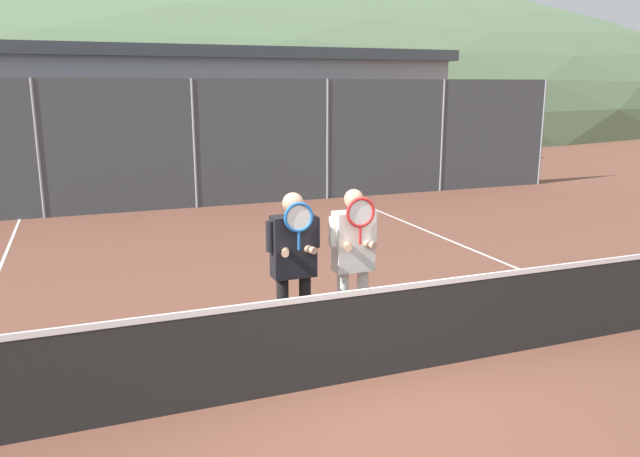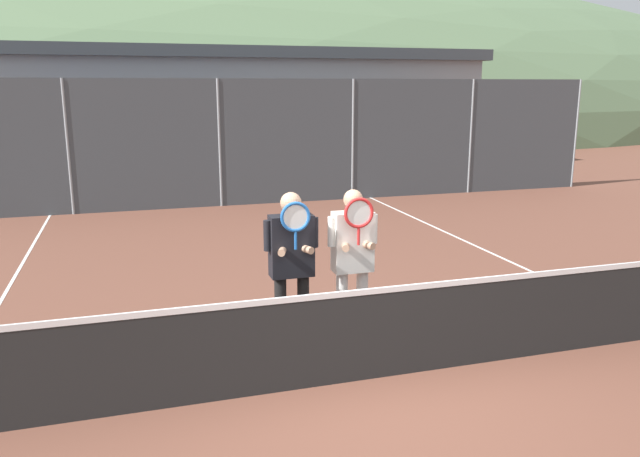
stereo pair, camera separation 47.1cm
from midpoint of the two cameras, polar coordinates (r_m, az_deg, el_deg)
The scene contains 10 objects.
ground_plane at distance 6.34m, azimuth 6.04°, elevation -13.63°, with size 120.00×120.00×0.00m, color brown.
hill_distant at distance 56.95m, azimuth -14.92°, elevation 9.68°, with size 124.78×69.32×24.26m.
clubhouse_building at distance 22.02m, azimuth -12.85°, elevation 10.56°, with size 21.21×5.50×4.02m.
fence_back at distance 14.93m, azimuth -8.28°, elevation 7.69°, with size 20.05×0.06×2.99m.
tennis_net at distance 6.14m, azimuth 6.14°, elevation -9.58°, with size 10.30×0.09×1.04m.
court_line_right_sideline at distance 10.60m, azimuth 18.92°, elevation -3.22°, with size 0.05×16.00×0.01m, color white.
player_leftmost at distance 6.62m, azimuth -0.57°, elevation -2.62°, with size 0.60×0.34×1.75m.
player_center_left at distance 6.82m, azimuth 5.00°, elevation -2.30°, with size 0.57×0.34×1.74m.
car_left_of_center at distance 17.10m, azimuth -14.24°, elevation 6.01°, with size 4.75×1.92×1.70m.
car_center at distance 17.85m, azimuth 4.02°, elevation 6.61°, with size 4.63×2.10×1.68m.
Camera 2 is at (-2.05, -5.28, 2.83)m, focal length 35.00 mm.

